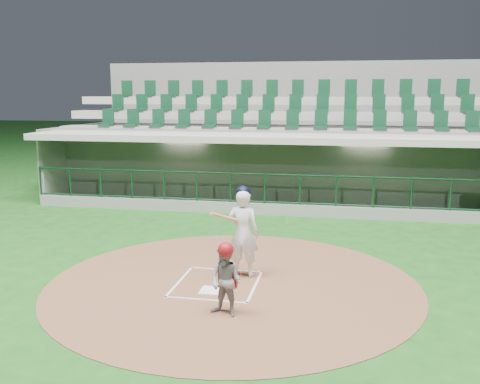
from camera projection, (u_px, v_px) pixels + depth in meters
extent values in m
plane|color=#154A15|center=(220.00, 279.00, 10.64)|extent=(120.00, 120.00, 0.00)
cylinder|color=brown|center=(233.00, 283.00, 10.39)|extent=(7.20, 7.20, 0.01)
cube|color=white|center=(212.00, 291.00, 9.96)|extent=(0.43, 0.43, 0.02)
cube|color=white|center=(180.00, 281.00, 10.49)|extent=(0.05, 1.80, 0.01)
cube|color=white|center=(255.00, 286.00, 10.21)|extent=(0.05, 1.80, 0.01)
cube|color=silver|center=(226.00, 270.00, 11.17)|extent=(1.55, 0.05, 0.01)
cube|color=silver|center=(206.00, 300.00, 9.53)|extent=(1.55, 0.05, 0.01)
cube|color=gray|center=(271.00, 221.00, 17.98)|extent=(15.00, 3.00, 0.10)
cube|color=gray|center=(278.00, 173.00, 19.27)|extent=(15.00, 0.20, 2.70)
cube|color=#A7A394|center=(277.00, 166.00, 19.11)|extent=(13.50, 0.04, 0.90)
cube|color=gray|center=(64.00, 173.00, 19.15)|extent=(0.20, 3.00, 2.70)
cube|color=#ACA69C|center=(271.00, 136.00, 17.23)|extent=(15.40, 3.50, 0.20)
cube|color=gray|center=(265.00, 210.00, 16.36)|extent=(15.00, 0.15, 0.40)
cube|color=black|center=(265.00, 159.00, 16.08)|extent=(15.00, 0.01, 0.95)
cube|color=brown|center=(275.00, 206.00, 18.94)|extent=(12.75, 0.40, 0.45)
cube|color=white|center=(184.00, 138.00, 18.06)|extent=(1.30, 0.35, 0.04)
cube|color=white|center=(366.00, 141.00, 16.92)|extent=(1.30, 0.35, 0.04)
imported|color=#9C1C10|center=(112.00, 183.00, 19.87)|extent=(1.16, 0.69, 1.76)
imported|color=#B11E13|center=(237.00, 187.00, 18.64)|extent=(1.18, 0.64, 1.91)
imported|color=#A11211|center=(336.00, 191.00, 18.06)|extent=(0.96, 0.70, 1.80)
imported|color=#B51713|center=(398.00, 196.00, 17.61)|extent=(1.59, 0.59, 1.69)
cube|color=slate|center=(283.00, 159.00, 20.81)|extent=(17.00, 6.50, 2.50)
cube|color=gray|center=(279.00, 132.00, 19.16)|extent=(16.60, 0.95, 0.30)
cube|color=gray|center=(282.00, 116.00, 19.98)|extent=(16.60, 0.95, 0.30)
cube|color=#9B978C|center=(285.00, 101.00, 20.80)|extent=(16.60, 0.95, 0.30)
cube|color=slate|center=(292.00, 120.00, 23.80)|extent=(17.00, 0.25, 5.05)
imported|color=white|center=(243.00, 233.00, 10.67)|extent=(0.70, 0.51, 1.77)
sphere|color=black|center=(243.00, 192.00, 10.52)|extent=(0.28, 0.28, 0.28)
cylinder|color=tan|center=(228.00, 218.00, 10.41)|extent=(0.58, 0.79, 0.39)
imported|color=gray|center=(226.00, 281.00, 8.78)|extent=(0.68, 0.60, 1.17)
sphere|color=maroon|center=(226.00, 250.00, 8.68)|extent=(0.26, 0.26, 0.26)
cube|color=#B2131E|center=(228.00, 277.00, 8.92)|extent=(0.32, 0.10, 0.35)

